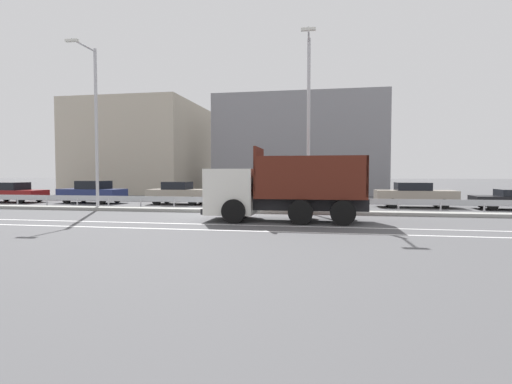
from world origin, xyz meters
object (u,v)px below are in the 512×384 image
at_px(street_lamp_2, 308,117).
at_px(parked_car_5, 327,196).
at_px(parked_car_1, 13,192).
at_px(dump_truck, 266,194).
at_px(median_road_sign, 215,189).
at_px(parked_car_2, 93,192).
at_px(parked_car_4, 250,194).
at_px(parked_car_6, 414,195).
at_px(street_lamp_1, 95,121).
at_px(parked_car_3, 179,193).

relative_size(street_lamp_2, parked_car_5, 2.27).
bearing_deg(parked_car_1, dump_truck, 69.93).
height_order(median_road_sign, parked_car_5, median_road_sign).
bearing_deg(parked_car_1, median_road_sign, 76.47).
bearing_deg(parked_car_5, parked_car_2, 85.29).
bearing_deg(parked_car_4, parked_car_2, 96.68).
bearing_deg(parked_car_5, parked_car_1, 86.38).
xyz_separation_m(parked_car_1, parked_car_4, (17.84, 0.70, -0.03)).
height_order(parked_car_5, parked_car_6, parked_car_6).
xyz_separation_m(street_lamp_1, parked_car_2, (-3.40, 4.98, -4.40)).
distance_m(street_lamp_1, parked_car_2, 7.46).
xyz_separation_m(street_lamp_2, parked_car_2, (-15.75, 5.00, -4.30)).
height_order(street_lamp_2, parked_car_3, street_lamp_2).
relative_size(median_road_sign, parked_car_4, 0.57).
height_order(dump_truck, parked_car_6, dump_truck).
height_order(dump_truck, median_road_sign, dump_truck).
bearing_deg(dump_truck, median_road_sign, 43.42).
bearing_deg(parked_car_1, parked_car_2, 94.83).
relative_size(street_lamp_1, parked_car_6, 1.94).
bearing_deg(dump_truck, street_lamp_2, -27.31).
height_order(street_lamp_2, parked_car_1, street_lamp_2).
relative_size(dump_truck, median_road_sign, 3.01).
relative_size(street_lamp_1, parked_car_4, 2.23).
xyz_separation_m(dump_truck, parked_car_2, (-14.05, 8.43, -0.43)).
bearing_deg(median_road_sign, parked_car_3, 128.85).
bearing_deg(parked_car_2, parked_car_5, -85.79).
xyz_separation_m(parked_car_1, parked_car_3, (12.83, 0.50, 0.04)).
distance_m(dump_truck, parked_car_3, 11.41).
bearing_deg(dump_truck, parked_car_3, 40.24).
bearing_deg(parked_car_4, parked_car_1, 97.23).
distance_m(parked_car_1, parked_car_6, 28.46).
xyz_separation_m(parked_car_1, parked_car_5, (23.05, 0.14, -0.05)).
distance_m(dump_truck, parked_car_4, 9.14).
distance_m(dump_truck, median_road_sign, 4.91).
bearing_deg(street_lamp_2, parked_car_6, 39.41).
bearing_deg(parked_car_4, parked_car_5, -91.09).
height_order(median_road_sign, parked_car_2, median_road_sign).
xyz_separation_m(parked_car_4, parked_car_6, (10.62, -0.08, 0.08)).
xyz_separation_m(street_lamp_1, parked_car_5, (13.34, 4.77, -4.50)).
relative_size(street_lamp_1, parked_car_5, 2.31).
relative_size(street_lamp_2, parked_car_6, 1.91).
relative_size(parked_car_1, parked_car_6, 0.99).
distance_m(parked_car_3, parked_car_6, 15.62).
relative_size(parked_car_4, parked_car_6, 0.87).
xyz_separation_m(street_lamp_1, parked_car_1, (-9.71, 4.62, -4.45)).
height_order(street_lamp_1, street_lamp_2, street_lamp_1).
bearing_deg(parked_car_5, parked_car_6, -88.92).
xyz_separation_m(median_road_sign, parked_car_3, (-4.08, 5.06, -0.51)).
bearing_deg(parked_car_6, street_lamp_1, -74.75).
relative_size(median_road_sign, parked_car_5, 0.59).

